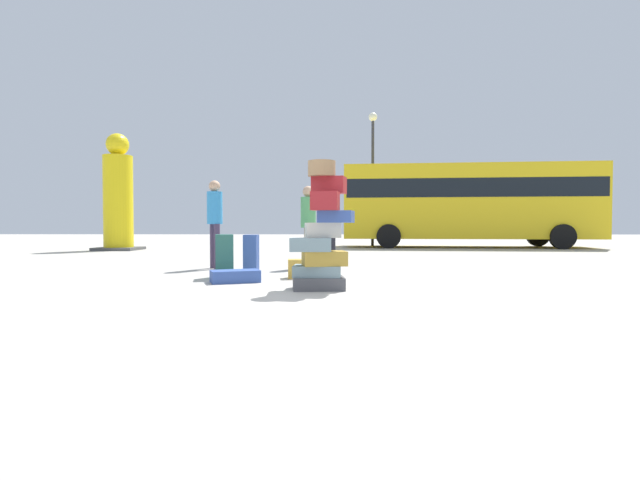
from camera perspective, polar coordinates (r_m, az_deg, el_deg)
The scene contains 12 objects.
ground_plane at distance 5.89m, azimuth -3.91°, elevation -6.51°, with size 80.00×80.00×0.00m, color #ADA89E.
suitcase_tower at distance 6.27m, azimuth 0.19°, elevation 0.23°, with size 0.86×0.70×1.70m.
suitcase_navy_behind_tower at distance 7.20m, azimuth -10.15°, elevation -4.30°, with size 0.71×0.38×0.18m, color #334F99.
suitcase_teal_left_side at distance 7.82m, azimuth -11.40°, elevation -1.91°, with size 0.28×0.42×0.70m, color #26594C.
suitcase_navy_white_trunk at distance 8.54m, azimuth -8.26°, elevation -1.66°, with size 0.24×0.36×0.68m, color #334F99.
suitcase_tan_upright_blue at distance 7.65m, azimuth -1.04°, elevation -3.47°, with size 0.75×0.30×0.30m, color #B28C33.
person_bearded_onlooker at distance 9.53m, azimuth -12.52°, elevation 2.85°, with size 0.30×0.30×1.73m.
person_tourist_with_camera at distance 11.45m, azimuth 1.46°, elevation 2.59°, with size 0.30×0.34×1.70m.
person_passerby_in_red at distance 9.42m, azimuth -1.42°, elevation 2.51°, with size 0.30×0.34×1.63m.
yellow_dummy_statue at distance 17.81m, azimuth -23.07°, elevation 4.61°, with size 1.37×1.37×4.01m.
parked_bus at distance 19.45m, azimuth 17.27°, elevation 4.57°, with size 9.68×3.27×3.15m.
lamp_post at distance 20.23m, azimuth 6.35°, elevation 9.77°, with size 0.36×0.36×5.56m.
Camera 1 is at (0.56, -5.81, 0.84)m, focal length 26.65 mm.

